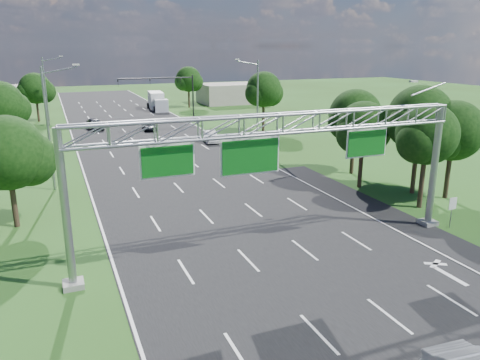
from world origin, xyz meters
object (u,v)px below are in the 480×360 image
sign_gantry (281,135)px  box_truck (157,101)px  regulatory_sign (452,206)px  traffic_signal (172,87)px

sign_gantry → box_truck: sign_gantry is taller
regulatory_sign → traffic_signal: 54.37m
sign_gantry → box_truck: 65.88m
sign_gantry → regulatory_sign: sign_gantry is taller
sign_gantry → regulatory_sign: (12.07, -1.02, -5.38)m
regulatory_sign → box_truck: box_truck is taller
sign_gantry → traffic_signal: (7.15, 53.00, -1.72)m
sign_gantry → box_truck: size_ratio=2.69×
sign_gantry → traffic_signal: bearing=82.3°
sign_gantry → regulatory_sign: size_ratio=11.19×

